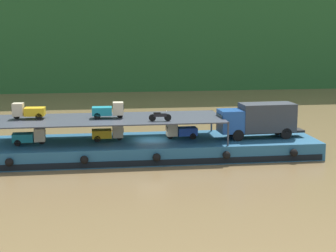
{
  "coord_description": "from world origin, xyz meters",
  "views": [
    {
      "loc": [
        -4.97,
        -46.38,
        11.4
      ],
      "look_at": [
        1.48,
        0.0,
        2.7
      ],
      "focal_mm": 57.75,
      "sensor_mm": 36.0,
      "label": 1
    }
  ],
  "objects_px": {
    "mini_truck_upper_stern": "(28,111)",
    "mini_truck_upper_mid": "(108,110)",
    "mini_truck_lower_mid": "(181,131)",
    "motorcycle_upper_port": "(160,116)",
    "cargo_barge": "(152,148)",
    "covered_lorry": "(259,119)",
    "mini_truck_lower_stern": "(30,137)",
    "mini_truck_lower_aft": "(108,133)"
  },
  "relations": [
    {
      "from": "motorcycle_upper_port",
      "to": "cargo_barge",
      "type": "bearing_deg",
      "value": 104.58
    },
    {
      "from": "mini_truck_lower_mid",
      "to": "motorcycle_upper_port",
      "type": "distance_m",
      "value": 3.55
    },
    {
      "from": "covered_lorry",
      "to": "motorcycle_upper_port",
      "type": "distance_m",
      "value": 9.26
    },
    {
      "from": "mini_truck_lower_stern",
      "to": "motorcycle_upper_port",
      "type": "xyz_separation_m",
      "value": [
        10.92,
        -1.48,
        1.74
      ]
    },
    {
      "from": "mini_truck_lower_stern",
      "to": "mini_truck_lower_aft",
      "type": "relative_size",
      "value": 1.0
    },
    {
      "from": "cargo_barge",
      "to": "mini_truck_lower_stern",
      "type": "bearing_deg",
      "value": -177.41
    },
    {
      "from": "mini_truck_lower_aft",
      "to": "mini_truck_upper_mid",
      "type": "height_order",
      "value": "mini_truck_upper_mid"
    },
    {
      "from": "motorcycle_upper_port",
      "to": "mini_truck_upper_stern",
      "type": "bearing_deg",
      "value": 166.27
    },
    {
      "from": "mini_truck_lower_aft",
      "to": "mini_truck_lower_mid",
      "type": "bearing_deg",
      "value": 0.03
    },
    {
      "from": "mini_truck_upper_stern",
      "to": "mini_truck_upper_mid",
      "type": "xyz_separation_m",
      "value": [
        6.87,
        -0.54,
        0.0
      ]
    },
    {
      "from": "covered_lorry",
      "to": "mini_truck_lower_mid",
      "type": "bearing_deg",
      "value": 174.72
    },
    {
      "from": "motorcycle_upper_port",
      "to": "mini_truck_lower_mid",
      "type": "bearing_deg",
      "value": 45.41
    },
    {
      "from": "mini_truck_lower_aft",
      "to": "motorcycle_upper_port",
      "type": "bearing_deg",
      "value": -27.13
    },
    {
      "from": "mini_truck_upper_stern",
      "to": "mini_truck_upper_mid",
      "type": "relative_size",
      "value": 1.01
    },
    {
      "from": "mini_truck_lower_stern",
      "to": "mini_truck_lower_mid",
      "type": "xyz_separation_m",
      "value": [
        13.09,
        0.72,
        0.0
      ]
    },
    {
      "from": "mini_truck_lower_stern",
      "to": "motorcycle_upper_port",
      "type": "relative_size",
      "value": 1.45
    },
    {
      "from": "covered_lorry",
      "to": "motorcycle_upper_port",
      "type": "relative_size",
      "value": 4.17
    },
    {
      "from": "mini_truck_lower_aft",
      "to": "covered_lorry",
      "type": "bearing_deg",
      "value": -2.73
    },
    {
      "from": "mini_truck_lower_mid",
      "to": "mini_truck_upper_mid",
      "type": "bearing_deg",
      "value": -179.77
    },
    {
      "from": "mini_truck_lower_aft",
      "to": "mini_truck_upper_mid",
      "type": "xyz_separation_m",
      "value": [
        0.06,
        -0.02,
        2.0
      ]
    },
    {
      "from": "mini_truck_upper_stern",
      "to": "mini_truck_lower_aft",
      "type": "bearing_deg",
      "value": -4.32
    },
    {
      "from": "cargo_barge",
      "to": "motorcycle_upper_port",
      "type": "distance_m",
      "value": 3.77
    },
    {
      "from": "covered_lorry",
      "to": "mini_truck_upper_mid",
      "type": "relative_size",
      "value": 2.86
    },
    {
      "from": "covered_lorry",
      "to": "mini_truck_lower_stern",
      "type": "height_order",
      "value": "covered_lorry"
    },
    {
      "from": "mini_truck_lower_stern",
      "to": "mini_truck_lower_aft",
      "type": "bearing_deg",
      "value": 6.19
    },
    {
      "from": "mini_truck_upper_mid",
      "to": "motorcycle_upper_port",
      "type": "height_order",
      "value": "mini_truck_upper_mid"
    },
    {
      "from": "motorcycle_upper_port",
      "to": "covered_lorry",
      "type": "bearing_deg",
      "value": 9.72
    },
    {
      "from": "cargo_barge",
      "to": "covered_lorry",
      "type": "relative_size",
      "value": 3.68
    },
    {
      "from": "cargo_barge",
      "to": "mini_truck_upper_stern",
      "type": "height_order",
      "value": "mini_truck_upper_stern"
    },
    {
      "from": "mini_truck_lower_stern",
      "to": "motorcycle_upper_port",
      "type": "height_order",
      "value": "motorcycle_upper_port"
    },
    {
      "from": "cargo_barge",
      "to": "mini_truck_lower_stern",
      "type": "relative_size",
      "value": 10.56
    },
    {
      "from": "cargo_barge",
      "to": "mini_truck_upper_stern",
      "type": "xyz_separation_m",
      "value": [
        -10.59,
        0.76,
        3.44
      ]
    },
    {
      "from": "cargo_barge",
      "to": "mini_truck_lower_stern",
      "type": "distance_m",
      "value": 10.52
    },
    {
      "from": "mini_truck_lower_mid",
      "to": "motorcycle_upper_port",
      "type": "xyz_separation_m",
      "value": [
        -2.17,
        -2.2,
        1.74
      ]
    },
    {
      "from": "mini_truck_upper_mid",
      "to": "motorcycle_upper_port",
      "type": "bearing_deg",
      "value": -27.22
    },
    {
      "from": "mini_truck_upper_mid",
      "to": "mini_truck_lower_stern",
      "type": "bearing_deg",
      "value": -174.06
    },
    {
      "from": "mini_truck_lower_aft",
      "to": "mini_truck_upper_mid",
      "type": "distance_m",
      "value": 2.0
    },
    {
      "from": "motorcycle_upper_port",
      "to": "mini_truck_lower_stern",
      "type": "bearing_deg",
      "value": 172.29
    },
    {
      "from": "cargo_barge",
      "to": "covered_lorry",
      "type": "bearing_deg",
      "value": -2.32
    },
    {
      "from": "mini_truck_upper_stern",
      "to": "mini_truck_lower_stern",
      "type": "bearing_deg",
      "value": -81.78
    },
    {
      "from": "mini_truck_lower_mid",
      "to": "motorcycle_upper_port",
      "type": "height_order",
      "value": "motorcycle_upper_port"
    },
    {
      "from": "mini_truck_upper_stern",
      "to": "mini_truck_upper_mid",
      "type": "bearing_deg",
      "value": -4.47
    }
  ]
}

